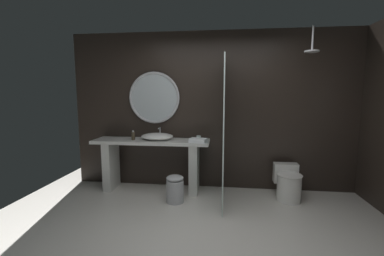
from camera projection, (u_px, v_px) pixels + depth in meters
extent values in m
plane|color=silver|center=(205.00, 250.00, 2.65)|extent=(5.76, 5.76, 0.00)
cube|color=black|center=(213.00, 111.00, 4.35)|extent=(4.80, 0.10, 2.60)
cube|color=silver|center=(151.00, 141.00, 4.22)|extent=(1.88, 0.49, 0.05)
cube|color=silver|center=(111.00, 165.00, 4.36)|extent=(0.13, 0.42, 0.80)
cube|color=silver|center=(194.00, 168.00, 4.19)|extent=(0.13, 0.42, 0.80)
ellipsoid|color=white|center=(157.00, 136.00, 4.22)|extent=(0.53, 0.43, 0.11)
cylinder|color=#B7B7BC|center=(160.00, 132.00, 4.41)|extent=(0.02, 0.02, 0.18)
cylinder|color=#B7B7BC|center=(159.00, 128.00, 4.35)|extent=(0.02, 0.11, 0.02)
cylinder|color=silver|center=(199.00, 138.00, 4.10)|extent=(0.07, 0.07, 0.09)
cylinder|color=#3D3323|center=(133.00, 136.00, 4.20)|extent=(0.06, 0.06, 0.13)
cylinder|color=#B7B7BC|center=(133.00, 131.00, 4.19)|extent=(0.03, 0.03, 0.02)
torus|color=#B7B7BC|center=(154.00, 98.00, 4.35)|extent=(0.87, 0.04, 0.87)
cylinder|color=#B2BCC1|center=(154.00, 98.00, 4.36)|extent=(0.80, 0.01, 0.80)
cube|color=silver|center=(223.00, 132.00, 3.76)|extent=(0.02, 1.11, 2.09)
cylinder|color=#B7B7BC|center=(313.00, 38.00, 3.48)|extent=(0.02, 0.02, 0.33)
cylinder|color=#B7B7BC|center=(312.00, 51.00, 3.50)|extent=(0.19, 0.19, 0.02)
cylinder|color=white|center=(289.00, 188.00, 3.85)|extent=(0.35, 0.35, 0.40)
ellipsoid|color=white|center=(290.00, 175.00, 3.82)|extent=(0.37, 0.40, 0.02)
cube|color=white|center=(286.00, 173.00, 4.08)|extent=(0.36, 0.16, 0.31)
cylinder|color=#B7B7BC|center=(175.00, 191.00, 3.81)|extent=(0.26, 0.26, 0.33)
ellipsoid|color=#B7B7BC|center=(175.00, 178.00, 3.79)|extent=(0.26, 0.26, 0.08)
cube|color=white|center=(198.00, 140.00, 3.97)|extent=(0.29, 0.23, 0.06)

